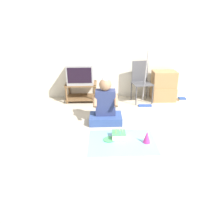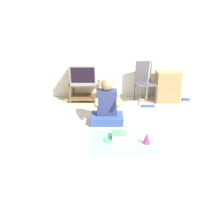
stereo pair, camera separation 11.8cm
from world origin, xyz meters
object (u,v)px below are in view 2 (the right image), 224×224
(folding_chair, at_px, (144,79))
(dust_mop, at_px, (147,90))
(paper_plate, at_px, (108,139))
(birthday_cake, at_px, (118,135))
(book_pile, at_px, (185,100))
(person_seated, at_px, (106,107))
(cardboard_box_stack, at_px, (166,87))
(party_hat_blue, at_px, (146,138))
(tv, at_px, (83,73))

(folding_chair, xyz_separation_m, dust_mop, (0.05, -0.28, -0.16))
(dust_mop, xyz_separation_m, paper_plate, (-0.81, -1.48, -0.33))
(folding_chair, bearing_deg, birthday_cake, -109.59)
(book_pile, xyz_separation_m, birthday_cake, (-1.58, -1.68, 0.02))
(person_seated, distance_m, birthday_cake, 0.68)
(cardboard_box_stack, xyz_separation_m, book_pile, (0.44, -0.07, -0.29))
(party_hat_blue, bearing_deg, dust_mop, 81.15)
(dust_mop, height_order, book_pile, dust_mop)
(book_pile, distance_m, party_hat_blue, 2.18)
(tv, xyz_separation_m, cardboard_box_stack, (1.87, -0.02, -0.31))
(folding_chair, bearing_deg, tv, 177.13)
(folding_chair, distance_m, paper_plate, 1.98)
(party_hat_blue, bearing_deg, paper_plate, 169.76)
(cardboard_box_stack, bearing_deg, party_hat_blue, -110.83)
(cardboard_box_stack, relative_size, paper_plate, 3.60)
(tv, bearing_deg, dust_mop, -14.04)
(person_seated, bearing_deg, birthday_cake, -71.65)
(tv, height_order, birthday_cake, tv)
(dust_mop, bearing_deg, party_hat_blue, -98.85)
(dust_mop, xyz_separation_m, person_seated, (-0.86, -0.82, -0.05))
(dust_mop, bearing_deg, tv, 165.96)
(party_hat_blue, xyz_separation_m, paper_plate, (-0.57, 0.10, -0.09))
(birthday_cake, bearing_deg, paper_plate, -158.98)
(tv, relative_size, folding_chair, 0.64)
(dust_mop, height_order, person_seated, dust_mop)
(tv, relative_size, book_pile, 3.38)
(book_pile, height_order, birthday_cake, birthday_cake)
(party_hat_blue, bearing_deg, tv, 120.64)
(cardboard_box_stack, xyz_separation_m, person_seated, (-1.34, -1.15, -0.02))
(person_seated, relative_size, party_hat_blue, 4.62)
(dust_mop, xyz_separation_m, birthday_cake, (-0.66, -1.42, -0.29))
(dust_mop, distance_m, paper_plate, 1.72)
(folding_chair, distance_m, birthday_cake, 1.86)
(party_hat_blue, relative_size, paper_plate, 1.03)
(dust_mop, bearing_deg, birthday_cake, -114.83)
(person_seated, bearing_deg, book_pile, 31.27)
(book_pile, xyz_separation_m, paper_plate, (-1.73, -1.74, -0.02))
(tv, xyz_separation_m, paper_plate, (0.58, -1.83, -0.61))
(cardboard_box_stack, height_order, book_pile, cardboard_box_stack)
(folding_chair, distance_m, party_hat_blue, 1.91)
(tv, height_order, dust_mop, dust_mop)
(person_seated, bearing_deg, paper_plate, -86.18)
(folding_chair, height_order, party_hat_blue, folding_chair)
(book_pile, relative_size, birthday_cake, 0.78)
(dust_mop, relative_size, person_seated, 1.35)
(dust_mop, distance_m, book_pile, 1.01)
(dust_mop, height_order, party_hat_blue, dust_mop)
(dust_mop, relative_size, birthday_cake, 5.49)
(folding_chair, height_order, paper_plate, folding_chair)
(dust_mop, relative_size, paper_plate, 6.43)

